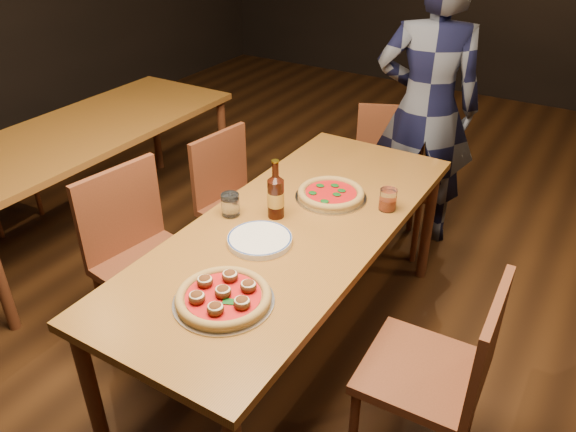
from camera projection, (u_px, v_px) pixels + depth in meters
The scene contains 14 objects.
ground at pixel (293, 348), 2.88m from camera, with size 9.00×9.00×0.00m, color black.
table_main at pixel (294, 238), 2.53m from camera, with size 0.80×2.00×0.75m.
table_left at pixel (86, 138), 3.51m from camera, with size 0.80×2.00×0.75m.
chair_main_nw at pixel (154, 266), 2.67m from camera, with size 0.46×0.46×0.98m, color #612E19, non-canonical shape.
chair_main_sw at pixel (246, 208), 3.21m from camera, with size 0.42×0.42×0.90m, color #612E19, non-canonical shape.
chair_main_e at pixel (422, 371), 2.13m from camera, with size 0.44×0.44×0.94m, color #612E19, non-canonical shape.
chair_end at pixel (388, 181), 3.49m from camera, with size 0.43×0.43×0.92m, color #612E19, non-canonical shape.
pizza_meatball at pixel (223, 296), 2.02m from camera, with size 0.37×0.37×0.07m.
pizza_margherita at pixel (331, 194), 2.69m from camera, with size 0.34×0.34×0.05m.
plate_stack at pixel (260, 240), 2.36m from camera, with size 0.27×0.27×0.03m, color white.
beer_bottle at pixel (276, 197), 2.51m from camera, with size 0.08×0.08×0.27m.
water_glass at pixel (230, 205), 2.54m from camera, with size 0.08×0.08×0.10m, color white.
amber_glass at pixel (388, 200), 2.58m from camera, with size 0.08×0.08×0.10m, color #933010.
diner at pixel (427, 109), 3.39m from camera, with size 0.64×0.42×1.75m, color black.
Camera 1 is at (1.08, -1.82, 2.07)m, focal length 35.00 mm.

